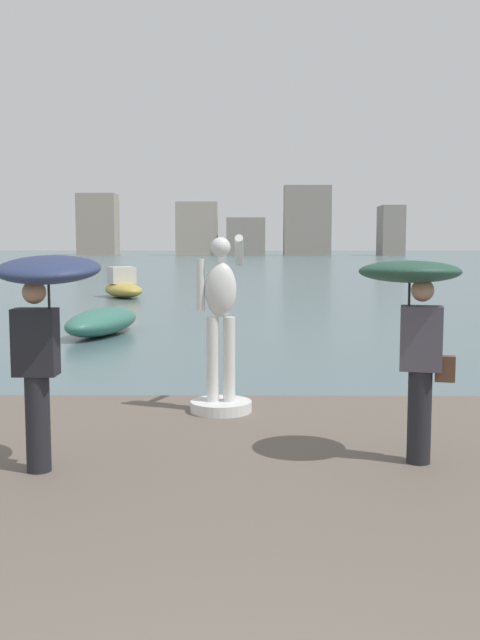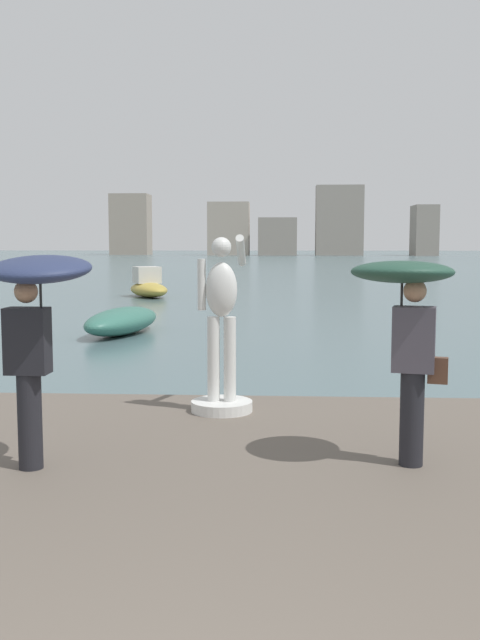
# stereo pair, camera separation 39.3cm
# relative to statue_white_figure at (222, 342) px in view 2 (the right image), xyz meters

# --- Properties ---
(ground_plane) EXTENTS (400.00, 400.00, 0.00)m
(ground_plane) POSITION_rel_statue_white_figure_xyz_m (0.24, 33.02, -1.26)
(ground_plane) COLOR #4C666B
(pier) EXTENTS (6.95, 10.91, 0.40)m
(pier) POSITION_rel_statue_white_figure_xyz_m (0.24, -4.52, -1.06)
(pier) COLOR #60564C
(pier) RESTS_ON ground
(statue_white_figure) EXTENTS (0.75, 0.94, 2.16)m
(statue_white_figure) POSITION_rel_statue_white_figure_xyz_m (0.00, 0.00, 0.00)
(statue_white_figure) COLOR silver
(statue_white_figure) RESTS_ON pier
(onlooker_left) EXTENTS (0.93, 0.95, 1.99)m
(onlooker_left) POSITION_rel_statue_white_figure_xyz_m (-1.48, -2.36, 0.64)
(onlooker_left) COLOR black
(onlooker_left) RESTS_ON pier
(onlooker_right) EXTENTS (1.13, 1.13, 1.91)m
(onlooker_right) POSITION_rel_statue_white_figure_xyz_m (1.87, -2.05, 0.60)
(onlooker_right) COLOR black
(onlooker_right) RESTS_ON pier
(boat_near) EXTENTS (2.01, 4.00, 0.72)m
(boat_near) POSITION_rel_statue_white_figure_xyz_m (-3.58, 10.67, -0.90)
(boat_near) COLOR #336B5B
(boat_near) RESTS_ON ground
(boat_rightward) EXTENTS (2.79, 3.67, 1.38)m
(boat_rightward) POSITION_rel_statue_white_figure_xyz_m (-5.36, 24.32, -0.78)
(boat_rightward) COLOR #B2993D
(boat_rightward) RESTS_ON ground
(distant_skyline) EXTENTS (65.75, 12.56, 13.83)m
(distant_skyline) POSITION_rel_statue_white_figure_xyz_m (-3.17, 140.50, 4.37)
(distant_skyline) COLOR gray
(distant_skyline) RESTS_ON ground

